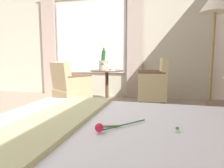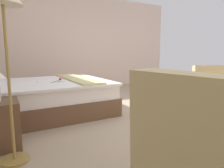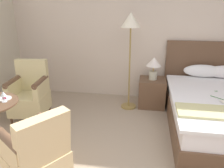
% 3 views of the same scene
% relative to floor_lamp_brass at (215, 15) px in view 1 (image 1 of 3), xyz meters
% --- Properties ---
extents(ground_plane, '(7.72, 7.72, 0.00)m').
position_rel_floor_lamp_brass_xyz_m(ground_plane, '(0.65, -2.35, -1.45)').
color(ground_plane, tan).
extents(wall_window_side, '(0.27, 5.94, 2.80)m').
position_rel_floor_lamp_brass_xyz_m(wall_window_side, '(-2.50, -2.35, -0.05)').
color(wall_window_side, beige).
rests_on(wall_window_side, ground).
extents(floor_lamp_brass, '(0.34, 0.34, 1.72)m').
position_rel_floor_lamp_brass_xyz_m(floor_lamp_brass, '(0.00, 0.00, 0.00)').
color(floor_lamp_brass, olive).
rests_on(floor_lamp_brass, ground).
extents(side_table_round, '(0.70, 0.70, 0.72)m').
position_rel_floor_lamp_brass_xyz_m(side_table_round, '(-1.55, -1.68, -0.99)').
color(side_table_round, brown).
rests_on(side_table_round, ground).
extents(champagne_bucket, '(0.20, 0.20, 0.49)m').
position_rel_floor_lamp_brass_xyz_m(champagne_bucket, '(-1.58, -1.76, -0.58)').
color(champagne_bucket, '#B6B29F').
rests_on(champagne_bucket, side_table_round).
extents(wine_glass_near_bucket, '(0.07, 0.07, 0.14)m').
position_rel_floor_lamp_brass_xyz_m(wine_glass_near_bucket, '(-1.36, -1.61, -0.63)').
color(wine_glass_near_bucket, white).
rests_on(wine_glass_near_bucket, side_table_round).
extents(wine_glass_near_edge, '(0.07, 0.07, 0.14)m').
position_rel_floor_lamp_brass_xyz_m(wine_glass_near_edge, '(-1.72, -1.57, -0.63)').
color(wine_glass_near_edge, white).
rests_on(wine_glass_near_edge, side_table_round).
extents(snack_plate, '(0.17, 0.17, 0.04)m').
position_rel_floor_lamp_brass_xyz_m(snack_plate, '(-1.42, -1.54, -0.72)').
color(snack_plate, white).
rests_on(snack_plate, side_table_round).
extents(armchair_by_window, '(0.60, 0.62, 0.98)m').
position_rel_floor_lamp_brass_xyz_m(armchair_by_window, '(-1.58, -0.70, -1.00)').
color(armchair_by_window, brown).
rests_on(armchair_by_window, ground).
extents(armchair_facing_bed, '(0.75, 0.74, 0.91)m').
position_rel_floor_lamp_brass_xyz_m(armchair_facing_bed, '(-0.71, -2.12, -1.02)').
color(armchair_facing_bed, brown).
rests_on(armchair_facing_bed, ground).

